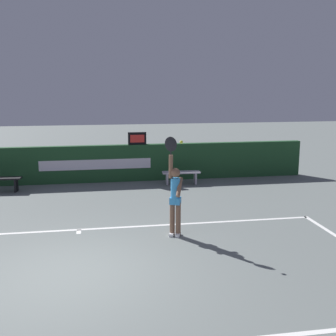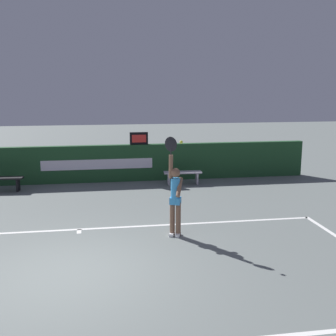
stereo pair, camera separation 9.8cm
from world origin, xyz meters
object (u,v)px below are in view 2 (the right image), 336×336
object	(u,v)px
speed_display	(139,138)
courtside_bench_far	(1,181)
tennis_player	(175,196)
courtside_bench_near	(183,175)
tennis_ball	(181,142)

from	to	relation	value
speed_display	courtside_bench_far	xyz separation A→B (m)	(-4.70, -0.92, -1.21)
tennis_player	courtside_bench_far	distance (m)	7.11
speed_display	tennis_player	bearing A→B (deg)	-87.04
speed_display	courtside_bench_near	world-z (taller)	speed_display
speed_display	courtside_bench_far	bearing A→B (deg)	-168.88
tennis_player	courtside_bench_far	world-z (taller)	tennis_player
tennis_ball	tennis_player	bearing A→B (deg)	108.93
tennis_player	courtside_bench_near	world-z (taller)	tennis_player
tennis_ball	courtside_bench_near	xyz separation A→B (m)	(1.09, 5.38, -1.92)
speed_display	courtside_bench_near	xyz separation A→B (m)	(1.48, -0.82, -1.23)
courtside_bench_near	courtside_bench_far	bearing A→B (deg)	-179.06
tennis_ball	courtside_bench_near	distance (m)	5.81
courtside_bench_near	tennis_player	bearing A→B (deg)	-102.92
courtside_bench_near	courtside_bench_far	world-z (taller)	courtside_bench_far
speed_display	courtside_bench_far	distance (m)	4.93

